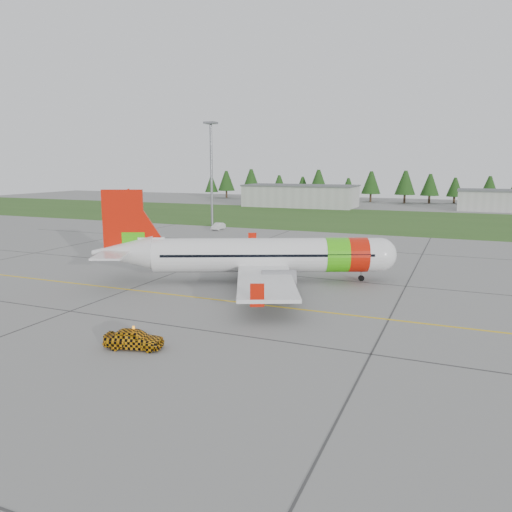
% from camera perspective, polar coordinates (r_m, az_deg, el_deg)
% --- Properties ---
extents(ground, '(320.00, 320.00, 0.00)m').
position_cam_1_polar(ground, '(36.57, -2.81, -8.94)').
color(ground, gray).
rests_on(ground, ground).
extents(aircraft, '(30.14, 28.61, 9.63)m').
position_cam_1_polar(aircraft, '(52.08, 0.43, 0.07)').
color(aircraft, silver).
rests_on(aircraft, ground).
extents(follow_me_car, '(1.71, 1.89, 3.98)m').
position_cam_1_polar(follow_me_car, '(34.25, -13.87, -7.08)').
color(follow_me_car, '#FAA90D').
rests_on(follow_me_car, ground).
extents(service_van, '(1.42, 1.35, 3.94)m').
position_cam_1_polar(service_van, '(94.74, -4.36, 4.20)').
color(service_van, silver).
rests_on(service_van, ground).
extents(grass_strip, '(320.00, 50.00, 0.03)m').
position_cam_1_polar(grass_strip, '(114.73, 15.16, 3.95)').
color(grass_strip, '#30561E').
rests_on(grass_strip, ground).
extents(taxi_guideline, '(120.00, 0.25, 0.02)m').
position_cam_1_polar(taxi_guideline, '(43.57, 1.75, -5.72)').
color(taxi_guideline, gold).
rests_on(taxi_guideline, ground).
extents(hangar_west, '(32.00, 14.00, 6.00)m').
position_cam_1_polar(hangar_west, '(148.38, 5.10, 6.80)').
color(hangar_west, '#A8A8A3').
rests_on(hangar_west, ground).
extents(hangar_east, '(24.00, 12.00, 5.20)m').
position_cam_1_polar(hangar_east, '(149.75, 26.68, 5.63)').
color(hangar_east, '#A8A8A3').
rests_on(hangar_east, ground).
extents(floodlight_mast, '(0.50, 0.50, 20.00)m').
position_cam_1_polar(floodlight_mast, '(100.75, -5.11, 9.13)').
color(floodlight_mast, slate).
rests_on(floodlight_mast, ground).
extents(treeline, '(160.00, 8.00, 10.00)m').
position_cam_1_polar(treeline, '(169.92, 17.83, 7.47)').
color(treeline, '#1C3F14').
rests_on(treeline, ground).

